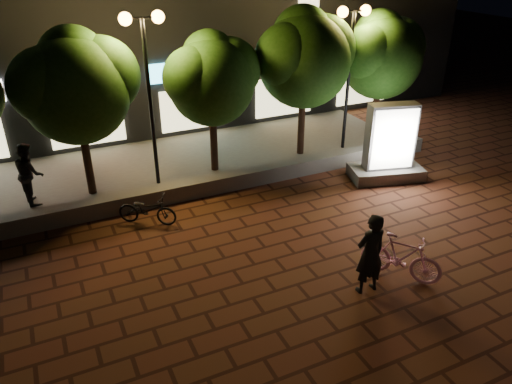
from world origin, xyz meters
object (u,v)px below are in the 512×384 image
scooter_pink (401,257)px  pedestrian (29,173)px  rider (370,254)px  ad_kiosk (389,149)px  tree_mid (212,76)px  tree_far_right (382,52)px  scooter_parked (147,210)px  street_lamp_left (146,57)px  street_lamp_right (352,42)px  tree_right (305,55)px  tree_left (76,83)px

scooter_pink → pedestrian: (-7.38, 7.39, 0.45)m
rider → scooter_pink: bearing=-175.4°
ad_kiosk → scooter_pink: ad_kiosk is taller
tree_mid → tree_far_right: (6.50, 0.00, 0.15)m
tree_mid → scooter_parked: bearing=-140.0°
street_lamp_left → street_lamp_right: (7.00, 0.00, -0.13)m
tree_far_right → ad_kiosk: 4.11m
tree_right → rider: tree_right is taller
ad_kiosk → rider: bearing=-132.4°
tree_left → ad_kiosk: bearing=-18.3°
tree_right → tree_far_right: size_ratio=1.06×
scooter_pink → rider: 1.06m
street_lamp_right → pedestrian: 11.01m
scooter_pink → tree_left: bearing=90.5°
tree_right → tree_far_right: tree_right is taller
street_lamp_right → ad_kiosk: bearing=-92.6°
tree_left → pedestrian: (-1.67, 0.06, -2.45)m
tree_left → tree_mid: 4.00m
tree_left → tree_far_right: bearing=-0.0°
ad_kiosk → scooter_pink: (-3.12, -4.41, -0.46)m
tree_mid → street_lamp_right: 5.00m
street_lamp_left → tree_right: bearing=2.8°
ad_kiosk → street_lamp_left: bearing=158.9°
tree_mid → scooter_pink: tree_mid is taller
tree_right → ad_kiosk: bearing=-62.5°
tree_mid → tree_far_right: 6.50m
tree_right → street_lamp_right: bearing=-9.1°
tree_left → scooter_pink: tree_left is taller
tree_far_right → pedestrian: (-12.17, 0.06, -2.37)m
scooter_pink → scooter_parked: bearing=96.3°
tree_left → pedestrian: size_ratio=2.66×
scooter_pink → pedestrian: pedestrian is taller
street_lamp_right → scooter_pink: street_lamp_right is taller
street_lamp_left → street_lamp_right: bearing=0.0°
tree_right → scooter_pink: size_ratio=2.75×
tree_mid → rider: tree_mid is taller
tree_far_right → pedestrian: size_ratio=2.59×
ad_kiosk → scooter_pink: bearing=-125.3°
tree_far_right → scooter_parked: 10.19m
scooter_parked → street_lamp_left: bearing=12.4°
scooter_parked → pedestrian: pedestrian is taller
ad_kiosk → pedestrian: 10.91m
tree_far_right → tree_mid: bearing=-180.0°
tree_right → pedestrian: bearing=179.6°
tree_right → scooter_parked: 7.40m
scooter_pink → rider: bearing=146.5°
scooter_parked → tree_far_right: bearing=-41.1°
tree_right → street_lamp_left: bearing=-177.2°
street_lamp_left → scooter_pink: bearing=-62.0°
tree_left → street_lamp_left: size_ratio=0.94×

